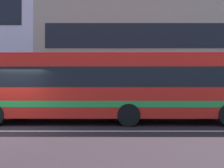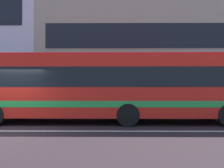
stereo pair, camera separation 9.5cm
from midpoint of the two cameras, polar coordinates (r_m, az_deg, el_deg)
name	(u,v)px [view 2 (the right image)]	position (r m, az deg, el deg)	size (l,w,h in m)	color
ground_plane	(2,131)	(9.86, -26.07, -10.78)	(160.00, 160.00, 0.00)	#2B1F23
lane_centre_line	(2,131)	(9.86, -26.07, -10.76)	(60.00, 0.16, 0.01)	silver
hedge_row_far	(52,107)	(14.99, -14.89, -5.74)	(16.22, 1.10, 0.84)	#25541E
apartment_block_right	(170,54)	(23.02, 14.84, 7.53)	(24.14, 8.69, 10.06)	tan
transit_bus	(111,85)	(10.90, -0.05, -0.35)	(12.36, 2.63, 3.27)	red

